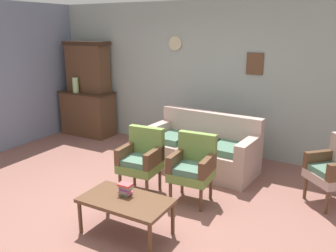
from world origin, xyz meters
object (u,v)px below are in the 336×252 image
object	(u,v)px
wingback_chair_by_fireplace	(335,168)
side_cabinet	(88,113)
armchair_row_middle	(193,165)
coffee_table	(126,203)
vase_on_cabinet	(75,85)
floral_couch	(202,150)
armchair_by_doorway	(142,157)
book_stack_on_table	(125,189)

from	to	relation	value
wingback_chair_by_fireplace	side_cabinet	bearing A→B (deg)	170.24
armchair_row_middle	wingback_chair_by_fireplace	world-z (taller)	same
armchair_row_middle	coffee_table	size ratio (longest dim) A/B	0.90
side_cabinet	vase_on_cabinet	bearing A→B (deg)	-126.16
floral_couch	armchair_by_doorway	world-z (taller)	same
floral_couch	coffee_table	size ratio (longest dim) A/B	1.82
wingback_chair_by_fireplace	coffee_table	size ratio (longest dim) A/B	0.90
armchair_by_doorway	coffee_table	distance (m)	1.07
vase_on_cabinet	side_cabinet	bearing A→B (deg)	53.84
vase_on_cabinet	coffee_table	bearing A→B (deg)	-39.50
vase_on_cabinet	floral_couch	size ratio (longest dim) A/B	0.17
side_cabinet	wingback_chair_by_fireplace	size ratio (longest dim) A/B	1.28
book_stack_on_table	floral_couch	bearing A→B (deg)	88.83
floral_couch	armchair_row_middle	world-z (taller)	same
side_cabinet	coffee_table	world-z (taller)	side_cabinet
floral_couch	side_cabinet	bearing A→B (deg)	168.66
side_cabinet	armchair_row_middle	distance (m)	3.63
armchair_by_doorway	coffee_table	world-z (taller)	armchair_by_doorway
vase_on_cabinet	book_stack_on_table	xyz separation A→B (m)	(3.00, -2.45, -0.59)
vase_on_cabinet	armchair_by_doorway	xyz separation A→B (m)	(2.63, -1.55, -0.59)
floral_couch	wingback_chair_by_fireplace	size ratio (longest dim) A/B	2.02
armchair_by_doorway	book_stack_on_table	size ratio (longest dim) A/B	5.35
vase_on_cabinet	armchair_by_doorway	size ratio (longest dim) A/B	0.35
vase_on_cabinet	floral_couch	xyz separation A→B (m)	(3.05, -0.41, -0.76)
vase_on_cabinet	armchair_row_middle	distance (m)	3.72
floral_couch	coffee_table	xyz separation A→B (m)	(0.02, -2.12, 0.05)
vase_on_cabinet	coffee_table	size ratio (longest dim) A/B	0.31
floral_couch	armchair_by_doorway	xyz separation A→B (m)	(-0.41, -1.14, 0.17)
vase_on_cabinet	floral_couch	bearing A→B (deg)	-7.61
armchair_row_middle	book_stack_on_table	world-z (taller)	armchair_row_middle
side_cabinet	book_stack_on_table	distance (m)	3.89
wingback_chair_by_fireplace	vase_on_cabinet	bearing A→B (deg)	172.48
wingback_chair_by_fireplace	armchair_row_middle	bearing A→B (deg)	-153.95
side_cabinet	book_stack_on_table	size ratio (longest dim) A/B	6.87
armchair_by_doorway	book_stack_on_table	bearing A→B (deg)	-67.46
book_stack_on_table	armchair_row_middle	bearing A→B (deg)	69.69
floral_couch	book_stack_on_table	distance (m)	2.05
wingback_chair_by_fireplace	floral_couch	bearing A→B (deg)	172.63
floral_couch	coffee_table	bearing A→B (deg)	-89.59
floral_couch	book_stack_on_table	size ratio (longest dim) A/B	10.83
side_cabinet	book_stack_on_table	world-z (taller)	side_cabinet
coffee_table	vase_on_cabinet	bearing A→B (deg)	140.50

